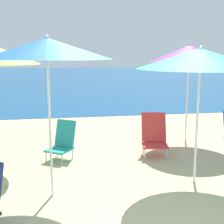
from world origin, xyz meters
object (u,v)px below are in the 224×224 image
at_px(beach_umbrella_blue, 47,49).
at_px(beach_chair_teal, 62,141).
at_px(beach_chair_red, 154,135).
at_px(beach_umbrella_teal, 200,59).
at_px(beach_umbrella_purple, 189,53).

bearing_deg(beach_umbrella_blue, beach_chair_teal, 83.66).
bearing_deg(beach_chair_red, beach_umbrella_blue, -131.67).
relative_size(beach_umbrella_teal, beach_umbrella_blue, 0.94).
bearing_deg(beach_umbrella_purple, beach_chair_red, -140.43).
height_order(beach_umbrella_purple, beach_chair_red, beach_umbrella_purple).
distance_m(beach_umbrella_teal, beach_umbrella_purple, 2.45).
bearing_deg(beach_chair_teal, beach_umbrella_blue, -61.49).
relative_size(beach_umbrella_teal, beach_chair_red, 2.56).
bearing_deg(beach_chair_red, beach_chair_teal, -171.62).
height_order(beach_umbrella_blue, beach_chair_red, beach_umbrella_blue).
distance_m(beach_umbrella_purple, beach_umbrella_blue, 3.91).
bearing_deg(beach_chair_red, beach_umbrella_purple, 50.10).
height_order(beach_umbrella_blue, beach_chair_teal, beach_umbrella_blue).
height_order(beach_umbrella_teal, beach_umbrella_blue, beach_umbrella_blue).
height_order(beach_umbrella_teal, beach_umbrella_purple, beach_umbrella_purple).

